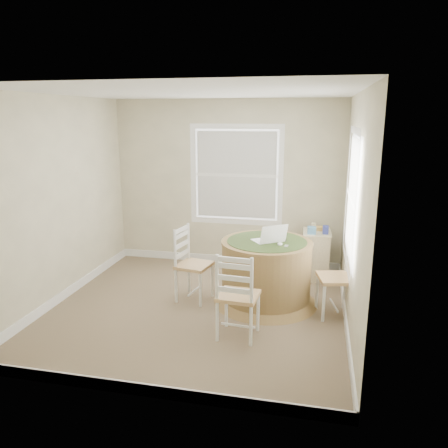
% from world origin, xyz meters
% --- Properties ---
extents(room, '(3.64, 3.64, 2.64)m').
position_xyz_m(room, '(0.17, 0.16, 1.30)').
color(room, '#816B52').
rests_on(room, ground).
extents(round_table, '(1.33, 1.33, 0.83)m').
position_xyz_m(round_table, '(0.81, 0.38, 0.45)').
color(round_table, olive).
rests_on(round_table, ground).
extents(chair_left, '(0.47, 0.49, 0.95)m').
position_xyz_m(chair_left, '(-0.11, 0.27, 0.47)').
color(chair_left, white).
rests_on(chair_left, ground).
extents(chair_near, '(0.45, 0.43, 0.95)m').
position_xyz_m(chair_near, '(0.62, -0.57, 0.47)').
color(chair_near, white).
rests_on(chair_near, ground).
extents(chair_right, '(0.48, 0.50, 0.95)m').
position_xyz_m(chair_right, '(1.66, 0.19, 0.47)').
color(chair_right, white).
rests_on(chair_right, ground).
extents(laptop, '(0.47, 0.46, 0.25)m').
position_xyz_m(laptop, '(0.84, 0.36, 0.86)').
color(laptop, white).
rests_on(laptop, round_table).
extents(mouse, '(0.07, 0.11, 0.04)m').
position_xyz_m(mouse, '(0.98, 0.25, 0.83)').
color(mouse, white).
rests_on(mouse, round_table).
extents(phone, '(0.05, 0.09, 0.02)m').
position_xyz_m(phone, '(1.06, 0.20, 0.82)').
color(phone, '#B7BABF').
rests_on(phone, round_table).
extents(keys, '(0.06, 0.05, 0.02)m').
position_xyz_m(keys, '(1.02, 0.45, 0.83)').
color(keys, black).
rests_on(keys, round_table).
extents(corner_chest, '(0.42, 0.55, 0.71)m').
position_xyz_m(corner_chest, '(1.42, 1.43, 0.35)').
color(corner_chest, '#F8EBBA').
rests_on(corner_chest, ground).
extents(tissue_box, '(0.12, 0.12, 0.10)m').
position_xyz_m(tissue_box, '(1.35, 1.31, 0.76)').
color(tissue_box, '#5694C5').
rests_on(tissue_box, corner_chest).
extents(box_yellow, '(0.15, 0.11, 0.06)m').
position_xyz_m(box_yellow, '(1.44, 1.49, 0.74)').
color(box_yellow, gold).
rests_on(box_yellow, corner_chest).
extents(box_blue, '(0.08, 0.08, 0.12)m').
position_xyz_m(box_blue, '(1.53, 1.33, 0.77)').
color(box_blue, '#323C97').
rests_on(box_blue, corner_chest).
extents(cup_cream, '(0.07, 0.07, 0.09)m').
position_xyz_m(cup_cream, '(1.37, 1.56, 0.75)').
color(cup_cream, beige).
rests_on(cup_cream, corner_chest).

